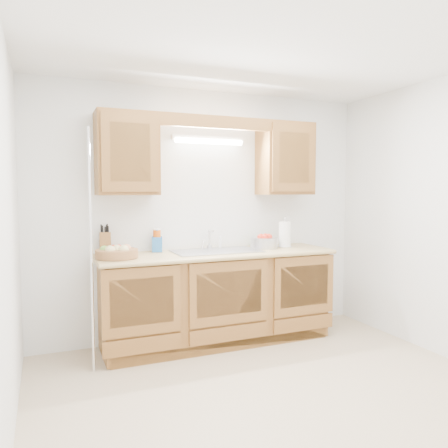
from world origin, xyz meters
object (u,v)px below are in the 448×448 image
fruit_basket (117,252)px  apple_bowl (264,242)px  paper_towel (285,235)px  knife_block (105,243)px

fruit_basket → apple_bowl: 1.51m
fruit_basket → apple_bowl: size_ratio=1.21×
paper_towel → apple_bowl: 0.25m
fruit_basket → knife_block: knife_block is taller
paper_towel → apple_bowl: size_ratio=0.85×
fruit_basket → knife_block: (-0.07, 0.25, 0.05)m
knife_block → apple_bowl: knife_block is taller
apple_bowl → paper_towel: bearing=-3.4°
paper_towel → apple_bowl: (-0.24, 0.01, -0.07)m
apple_bowl → fruit_basket: bearing=-176.2°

